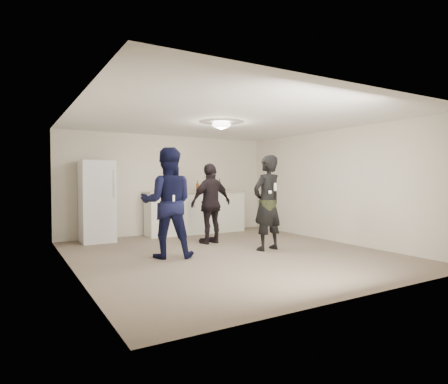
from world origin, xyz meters
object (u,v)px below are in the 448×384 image
counter (196,213)px  spectator (211,203)px  man (167,203)px  shaker (174,188)px  fridge (97,201)px  woman (267,203)px

counter → spectator: bearing=-104.2°
man → counter: bearing=-104.2°
counter → shaker: (-0.59, 0.03, 0.65)m
spectator → man: bearing=24.5°
fridge → man: bearing=-72.6°
shaker → man: size_ratio=0.09×
shaker → man: man is taller
counter → man: man is taller
man → woman: man is taller
spectator → shaker: bearing=-91.2°
shaker → woman: 2.90m
fridge → man: size_ratio=0.92×
shaker → man: (-1.16, -2.44, -0.20)m
man → spectator: bearing=-124.9°
counter → shaker: shaker is taller
woman → man: bearing=-18.6°
counter → spectator: spectator is taller
counter → woman: woman is taller
woman → spectator: size_ratio=1.07×
fridge → woman: bearing=-45.0°
counter → woman: bearing=-85.8°
fridge → shaker: fridge is taller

